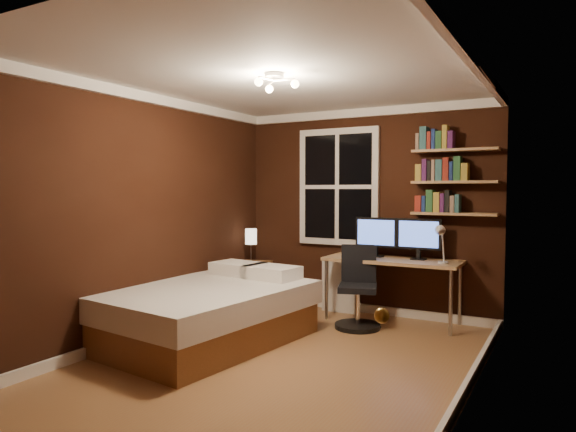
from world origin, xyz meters
The scene contains 24 objects.
floor centered at (0.00, 0.00, 0.00)m, with size 4.20×4.20×0.00m, color #99663D.
wall_back centered at (0.00, 2.10, 1.25)m, with size 3.20×0.04×2.50m, color black.
wall_left centered at (-1.60, 0.00, 1.25)m, with size 0.04×4.20×2.50m, color black.
wall_right centered at (1.60, 0.00, 1.25)m, with size 0.04×4.20×2.50m, color black.
ceiling centered at (0.00, 0.00, 2.50)m, with size 3.20×4.20×0.02m, color white.
window centered at (-0.35, 2.06, 1.55)m, with size 1.06×0.06×1.46m, color white.
door centered at (1.59, -1.55, 1.02)m, with size 0.03×0.82×2.05m, color black, non-canonical shape.
door_knob centered at (1.55, -1.85, 1.00)m, with size 0.06×0.06×0.06m, color gold.
ceiling_fixture centered at (0.00, -0.10, 2.40)m, with size 0.44×0.44×0.18m, color beige, non-canonical shape.
bookshelf_lower centered at (1.08, 1.98, 1.25)m, with size 0.92×0.22×0.03m, color #A3824F.
books_row_lower centered at (1.08, 1.98, 1.38)m, with size 0.48×0.16×0.23m, color maroon, non-canonical shape.
bookshelf_middle centered at (1.08, 1.98, 1.60)m, with size 0.92×0.22×0.03m, color #A3824F.
books_row_middle centered at (1.08, 1.98, 1.73)m, with size 0.54×0.16×0.23m, color navy, non-canonical shape.
bookshelf_upper centered at (1.08, 1.98, 1.95)m, with size 0.92×0.22×0.03m, color #A3824F.
books_row_upper centered at (1.08, 1.98, 2.08)m, with size 0.42×0.16×0.23m, color #275B30, non-canonical shape.
bed centered at (-0.93, 0.15, 0.30)m, with size 1.70×2.19×0.69m.
nightstand centered at (-1.41, 1.69, 0.29)m, with size 0.46×0.46×0.57m, color brown.
bedside_lamp centered at (-1.41, 1.69, 0.79)m, with size 0.15×0.15×0.43m, color #F2E6CB, non-canonical shape.
radiator centered at (-0.28, 1.98, 0.33)m, with size 0.44×0.15×0.66m, color silver.
desk centered at (0.44, 1.79, 0.67)m, with size 1.53×0.58×0.73m.
monitor_left centered at (0.22, 1.87, 0.96)m, with size 0.50×0.12×0.46m, color black, non-canonical shape.
monitor_right centered at (0.72, 1.87, 0.96)m, with size 0.50×0.12×0.46m, color black, non-canonical shape.
desk_lamp centered at (1.03, 1.61, 0.95)m, with size 0.14×0.32×0.44m, color silver, non-canonical shape.
office_chair centered at (0.19, 1.38, 0.33)m, with size 0.51×0.51×0.90m.
Camera 1 is at (2.23, -3.87, 1.52)m, focal length 32.00 mm.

